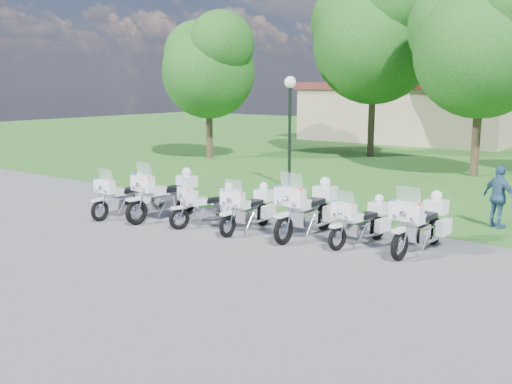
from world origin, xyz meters
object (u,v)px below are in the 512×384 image
Objects in this scene: motorcycle_3 at (249,208)px; bystander_c at (499,197)px; motorcycle_6 at (421,223)px; motorcycle_1 at (166,194)px; motorcycle_5 at (362,220)px; lamp_post at (290,104)px; motorcycle_2 at (208,204)px; motorcycle_4 at (308,208)px; motorcycle_0 at (124,195)px.

motorcycle_3 is 6.87m from bystander_c.
motorcycle_3 is 4.56m from motorcycle_6.
motorcycle_5 is at bearing -166.22° from motorcycle_1.
motorcycle_6 is (1.40, 0.29, 0.09)m from motorcycle_5.
bystander_c is at bearing -13.69° from lamp_post.
motorcycle_4 reaches higher than motorcycle_2.
motorcycle_1 is at bearing 23.73° from motorcycle_2.
lamp_post is (0.07, 6.55, 2.46)m from motorcycle_1.
motorcycle_4 reaches higher than motorcycle_3.
motorcycle_6 is 3.53m from bystander_c.
motorcycle_5 is at bearing -148.28° from motorcycle_2.
motorcycle_4 is (5.75, 1.26, 0.11)m from motorcycle_0.
motorcycle_1 is 1.17× the size of motorcycle_3.
bystander_c is (2.31, 3.69, 0.28)m from motorcycle_5.
motorcycle_6 is at bearing -165.62° from motorcycle_1.
motorcycle_2 is (1.58, 0.07, -0.13)m from motorcycle_1.
bystander_c is (3.79, 3.80, 0.13)m from motorcycle_4.
motorcycle_5 is (7.23, 1.36, -0.03)m from motorcycle_0.
motorcycle_1 reaches higher than motorcycle_2.
bystander_c is at bearing -145.57° from motorcycle_1.
motorcycle_2 is 0.77× the size of motorcycle_4.
motorcycle_0 is at bearing 10.55° from motorcycle_3.
motorcycle_5 is at bearing -171.81° from motorcycle_0.
motorcycle_2 is 1.27m from motorcycle_3.
motorcycle_4 is (2.85, 0.70, 0.14)m from motorcycle_2.
bystander_c reaches higher than motorcycle_6.
lamp_post is (-7.25, 5.40, 2.50)m from motorcycle_6.
lamp_post is 8.71m from bystander_c.
motorcycle_4 is 0.62× the size of lamp_post.
motorcycle_0 is 1.10× the size of motorcycle_2.
motorcycle_3 is (4.15, 0.80, -0.00)m from motorcycle_0.
motorcycle_4 is at bearing 13.12° from motorcycle_6.
motorcycle_1 reaches higher than motorcycle_5.
bystander_c is (6.64, 4.50, 0.27)m from motorcycle_2.
motorcycle_1 is 7.00m from lamp_post.
motorcycle_6 is 1.41× the size of bystander_c.
motorcycle_0 is at bearing 32.06° from motorcycle_2.
motorcycle_0 is at bearing 25.56° from motorcycle_1.
motorcycle_0 is 0.53× the size of lamp_post.
lamp_post reaches higher than motorcycle_4.
motorcycle_0 is 4.23m from motorcycle_3.
motorcycle_3 is at bearing -147.54° from motorcycle_2.
motorcycle_1 is 1.59m from motorcycle_2.
motorcycle_0 is 1.28× the size of bystander_c.
lamp_post reaches higher than motorcycle_5.
motorcycle_6 is at bearing -170.50° from motorcycle_4.
bystander_c is at bearing -124.68° from motorcycle_2.
motorcycle_0 is 1.01× the size of motorcycle_3.
motorcycle_4 is (4.43, 0.77, 0.01)m from motorcycle_1.
motorcycle_1 is 1.24× the size of motorcycle_5.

